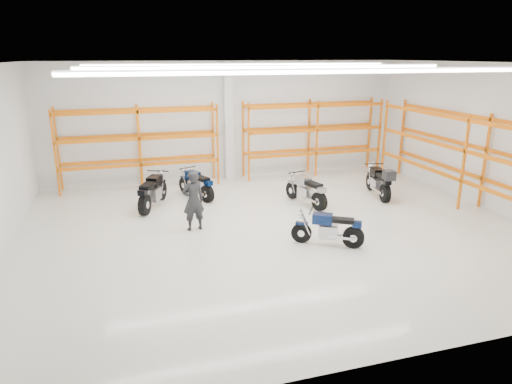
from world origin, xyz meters
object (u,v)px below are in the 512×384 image
object	(u,v)px
motorcycle_back_b	(197,185)
motorcycle_back_c	(307,191)
motorcycle_back_d	(380,182)
structural_column	(228,121)
motorcycle_main	(331,230)
motorcycle_back_a	(152,193)
standing_man	(193,201)

from	to	relation	value
motorcycle_back_b	motorcycle_back_c	bearing A→B (deg)	-28.41
motorcycle_back_d	structural_column	distance (m)	6.14
motorcycle_back_d	structural_column	world-z (taller)	structural_column
motorcycle_back_b	motorcycle_back_d	xyz separation A→B (m)	(6.01, -1.70, 0.08)
motorcycle_main	motorcycle_back_d	size ratio (longest dim) A/B	0.76
motorcycle_back_c	motorcycle_back_d	world-z (taller)	motorcycle_back_d
motorcycle_back_a	motorcycle_back_d	size ratio (longest dim) A/B	0.94
motorcycle_back_a	standing_man	xyz separation A→B (m)	(0.97, -2.26, 0.34)
standing_man	structural_column	bearing A→B (deg)	-123.14
motorcycle_main	motorcycle_back_d	bearing A→B (deg)	44.12
motorcycle_back_c	structural_column	bearing A→B (deg)	111.60
motorcycle_back_a	standing_man	distance (m)	2.48
motorcycle_back_b	motorcycle_back_a	bearing A→B (deg)	-157.56
motorcycle_back_a	motorcycle_back_b	xyz separation A→B (m)	(1.54, 0.63, -0.05)
motorcycle_back_b	motorcycle_main	bearing A→B (deg)	-62.52
motorcycle_back_d	structural_column	xyz separation A→B (m)	(-4.33, 4.00, 1.71)
motorcycle_back_a	motorcycle_back_d	xyz separation A→B (m)	(7.54, -1.06, 0.03)
motorcycle_back_b	standing_man	bearing A→B (deg)	-101.10
motorcycle_back_d	motorcycle_back_c	bearing A→B (deg)	-178.19
standing_man	motorcycle_back_b	bearing A→B (deg)	-110.89
motorcycle_back_a	motorcycle_back_d	world-z (taller)	motorcycle_back_d
motorcycle_back_a	motorcycle_back_c	world-z (taller)	motorcycle_back_a
motorcycle_main	standing_man	world-z (taller)	standing_man
motorcycle_back_a	motorcycle_back_c	size ratio (longest dim) A/B	1.02
standing_man	motorcycle_main	bearing A→B (deg)	136.62
motorcycle_back_c	motorcycle_back_d	size ratio (longest dim) A/B	0.92
structural_column	motorcycle_back_b	bearing A→B (deg)	-126.04
motorcycle_back_b	standing_man	world-z (taller)	standing_man
motorcycle_back_a	structural_column	size ratio (longest dim) A/B	0.46
motorcycle_back_a	motorcycle_back_c	distance (m)	4.97
motorcycle_back_d	standing_man	bearing A→B (deg)	-169.67
motorcycle_main	motorcycle_back_c	world-z (taller)	motorcycle_back_c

